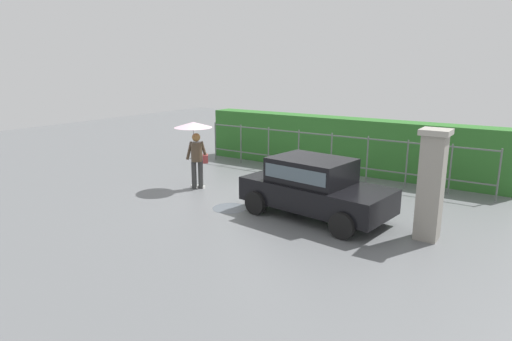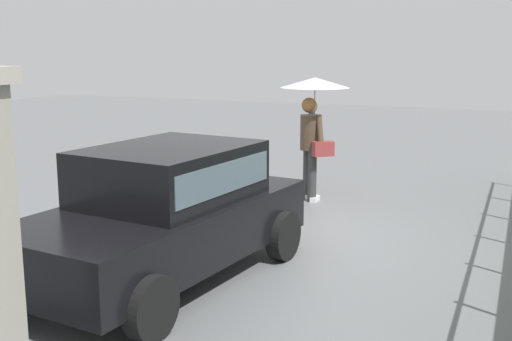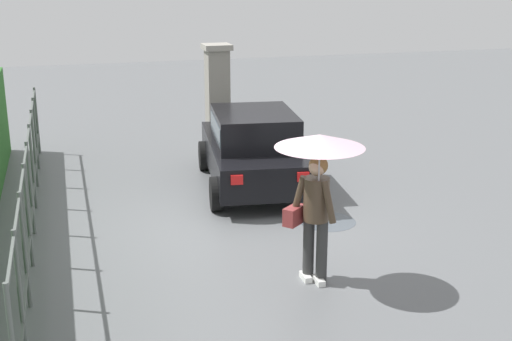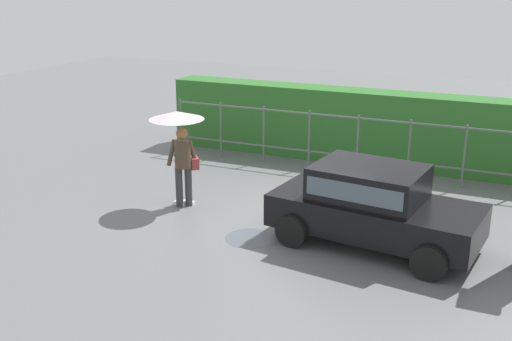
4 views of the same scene
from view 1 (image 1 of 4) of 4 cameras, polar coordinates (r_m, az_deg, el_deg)
ground_plane at (r=12.63m, az=2.15°, el=-3.62°), size 40.00×40.00×0.00m
car at (r=11.04m, az=7.51°, el=-1.90°), size 3.89×2.23×1.48m
pedestrian at (r=13.47m, az=-7.89°, el=4.15°), size 1.15×1.15×2.05m
gate_pillar at (r=10.12m, az=21.70°, el=-1.62°), size 0.60×0.60×2.42m
fence_section at (r=15.09m, az=9.71°, el=2.27°), size 10.09×0.05×1.50m
hedge_row at (r=16.05m, az=11.35°, el=3.31°), size 11.04×0.90×1.90m
puddle_near at (r=11.79m, az=-3.40°, el=-4.87°), size 0.93×0.93×0.00m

